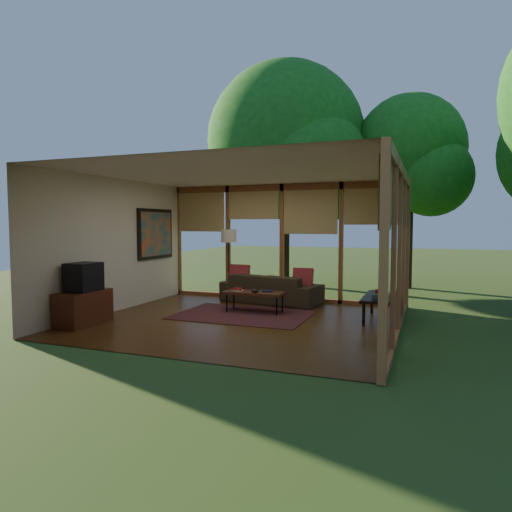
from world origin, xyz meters
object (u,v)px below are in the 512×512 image
at_px(floor_lamp, 229,240).
at_px(coffee_table, 254,293).
at_px(media_cabinet, 83,308).
at_px(television, 83,277).
at_px(side_console, 381,298).
at_px(sofa, 271,289).

height_order(floor_lamp, coffee_table, floor_lamp).
bearing_deg(media_cabinet, floor_lamp, 69.61).
height_order(television, coffee_table, television).
xyz_separation_m(floor_lamp, side_console, (3.60, -1.15, -1.00)).
distance_m(media_cabinet, television, 0.55).
bearing_deg(media_cabinet, television, 0.00).
bearing_deg(media_cabinet, side_console, 24.98).
height_order(sofa, floor_lamp, floor_lamp).
distance_m(floor_lamp, coffee_table, 2.02).
relative_size(sofa, coffee_table, 1.87).
bearing_deg(coffee_table, side_console, 3.61).
height_order(media_cabinet, floor_lamp, floor_lamp).
distance_m(television, coffee_table, 3.23).
bearing_deg(television, side_console, 25.07).
bearing_deg(side_console, floor_lamp, 162.22).
height_order(sofa, media_cabinet, sofa).
bearing_deg(floor_lamp, coffee_table, -48.68).
xyz_separation_m(sofa, television, (-2.36, -3.28, 0.52)).
bearing_deg(sofa, coffee_table, 101.90).
relative_size(media_cabinet, side_console, 0.71).
distance_m(coffee_table, side_console, 2.45).
bearing_deg(floor_lamp, television, -110.10).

